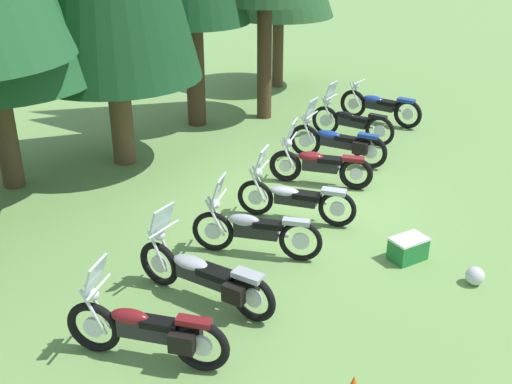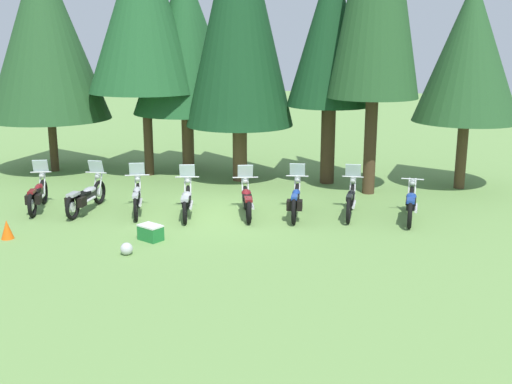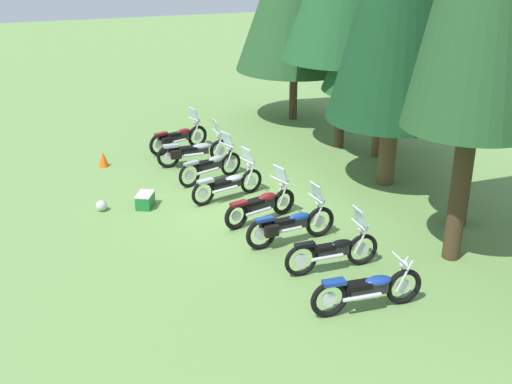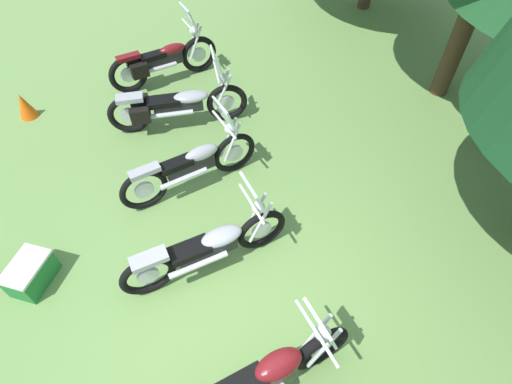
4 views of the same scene
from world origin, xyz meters
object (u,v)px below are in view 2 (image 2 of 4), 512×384
object	(u,v)px
pine_tree_2	(185,39)
motorcycle_2	(137,197)
motorcycle_5	(296,200)
picnic_cooler	(151,232)
motorcycle_0	(38,195)
motorcycle_4	(247,200)
motorcycle_7	(411,204)
pine_tree_3	(239,10)
motorcycle_1	(86,196)
pine_tree_1	(143,10)
motorcycle_6	(351,200)
traffic_cone	(7,230)
pine_tree_0	(45,33)
pine_tree_6	(470,51)
pine_tree_4	(331,32)
motorcycle_3	(187,200)
dropped_helmet	(127,249)

from	to	relation	value
pine_tree_2	motorcycle_2	bearing A→B (deg)	-86.86
motorcycle_5	picnic_cooler	size ratio (longest dim) A/B	3.32
motorcycle_0	motorcycle_4	world-z (taller)	motorcycle_0
motorcycle_7	pine_tree_3	distance (m)	8.66
motorcycle_1	pine_tree_1	bearing A→B (deg)	0.03
motorcycle_6	traffic_cone	bearing A→B (deg)	115.32
pine_tree_0	pine_tree_6	size ratio (longest dim) A/B	1.21
motorcycle_1	pine_tree_6	xyz separation A→B (m)	(10.82, 5.24, 4.00)
pine_tree_1	pine_tree_2	distance (m)	1.77
motorcycle_7	pine_tree_6	xyz separation A→B (m)	(1.69, 4.17, 4.00)
motorcycle_2	pine_tree_0	size ratio (longest dim) A/B	0.26
pine_tree_4	motorcycle_1	bearing A→B (deg)	-141.54
motorcycle_3	motorcycle_5	distance (m)	3.07
pine_tree_1	pine_tree_4	distance (m)	6.51
picnic_cooler	motorcycle_4	bearing A→B (deg)	54.48
motorcycle_4	motorcycle_7	bearing A→B (deg)	-99.86
motorcycle_5	motorcycle_6	world-z (taller)	motorcycle_5
motorcycle_5	picnic_cooler	xyz separation A→B (m)	(-3.22, -2.83, -0.28)
pine_tree_0	dropped_helmet	distance (m)	11.42
pine_tree_1	picnic_cooler	distance (m)	9.48
pine_tree_6	picnic_cooler	bearing A→B (deg)	-137.83
motorcycle_7	pine_tree_6	world-z (taller)	pine_tree_6
motorcycle_4	pine_tree_2	xyz separation A→B (m)	(-3.43, 5.33, 4.34)
motorcycle_4	motorcycle_2	bearing A→B (deg)	81.02
motorcycle_2	pine_tree_3	xyz separation A→B (m)	(1.90, 4.71, 5.27)
motorcycle_1	pine_tree_2	distance (m)	7.40
pine_tree_0	pine_tree_1	bearing A→B (deg)	1.87
motorcycle_0	pine_tree_4	world-z (taller)	pine_tree_4
motorcycle_7	pine_tree_2	xyz separation A→B (m)	(-7.94, 4.81, 4.34)
picnic_cooler	traffic_cone	xyz separation A→B (m)	(-3.56, -0.64, 0.04)
pine_tree_0	picnic_cooler	xyz separation A→B (m)	(6.50, -7.01, -4.83)
motorcycle_0	motorcycle_5	size ratio (longest dim) A/B	0.92
pine_tree_3	pine_tree_4	bearing A→B (deg)	4.87
motorcycle_1	motorcycle_6	bearing A→B (deg)	-81.67
motorcycle_1	motorcycle_4	xyz separation A→B (m)	(4.62, 0.55, -0.01)
pine_tree_3	pine_tree_6	size ratio (longest dim) A/B	1.43
motorcycle_3	traffic_cone	distance (m)	4.77
motorcycle_5	motorcycle_7	bearing A→B (deg)	-89.54
pine_tree_3	traffic_cone	distance (m)	10.25
traffic_cone	dropped_helmet	size ratio (longest dim) A/B	1.64
motorcycle_0	motorcycle_5	xyz separation A→B (m)	(7.41, 0.92, 0.00)
motorcycle_3	motorcycle_6	size ratio (longest dim) A/B	1.00
motorcycle_0	pine_tree_0	distance (m)	7.22
motorcycle_1	pine_tree_6	distance (m)	12.67
motorcycle_4	picnic_cooler	size ratio (longest dim) A/B	3.02
motorcycle_5	pine_tree_4	distance (m)	6.32
motorcycle_2	pine_tree_2	world-z (taller)	pine_tree_2
motorcycle_7	pine_tree_0	bearing A→B (deg)	76.15
picnic_cooler	traffic_cone	world-z (taller)	traffic_cone
motorcycle_3	pine_tree_3	xyz separation A→B (m)	(0.44, 4.65, 5.29)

